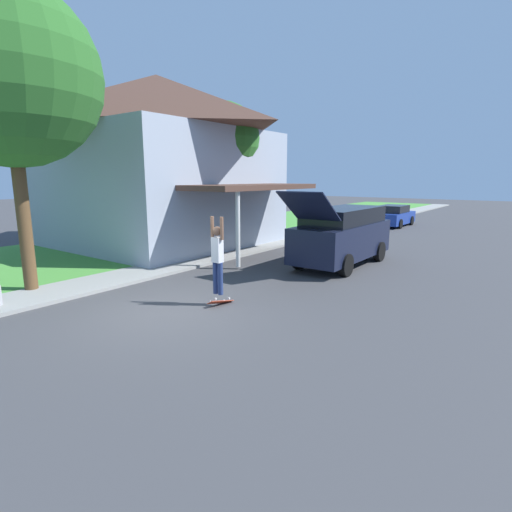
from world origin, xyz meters
TOP-DOWN VIEW (x-y plane):
  - ground_plane at (0.00, 0.00)m, footprint 120.00×120.00m
  - lawn at (-8.00, 6.00)m, footprint 10.00×80.00m
  - sidewalk at (-3.60, 6.00)m, footprint 1.80×80.00m
  - house at (-8.10, 6.98)m, footprint 11.75×9.63m
  - lawn_tree_near at (-4.35, -1.10)m, footprint 4.78×4.78m
  - lawn_tree_far at (-5.03, 8.18)m, footprint 3.29×3.29m
  - suv_parked at (1.24, 7.65)m, footprint 2.03×5.78m
  - car_down_street at (-1.29, 21.28)m, footprint 1.89×4.16m
  - skateboarder at (0.79, 1.23)m, footprint 0.41×0.23m
  - skateboard at (0.83, 1.27)m, footprint 0.30×0.75m

SIDE VIEW (x-z plane):
  - ground_plane at x=0.00m, z-range 0.00..0.00m
  - lawn at x=-8.00m, z-range 0.00..0.08m
  - sidewalk at x=-3.60m, z-range 0.00..0.10m
  - skateboard at x=0.83m, z-range -0.07..0.24m
  - car_down_street at x=-1.29m, z-range -0.02..1.39m
  - suv_parked at x=1.24m, z-range -0.26..2.58m
  - skateboarder at x=0.79m, z-range 0.34..2.34m
  - house at x=-8.10m, z-range 0.23..8.12m
  - lawn_tree_far at x=-5.03m, z-range 1.68..8.26m
  - lawn_tree_near at x=-4.35m, z-range 1.77..9.97m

